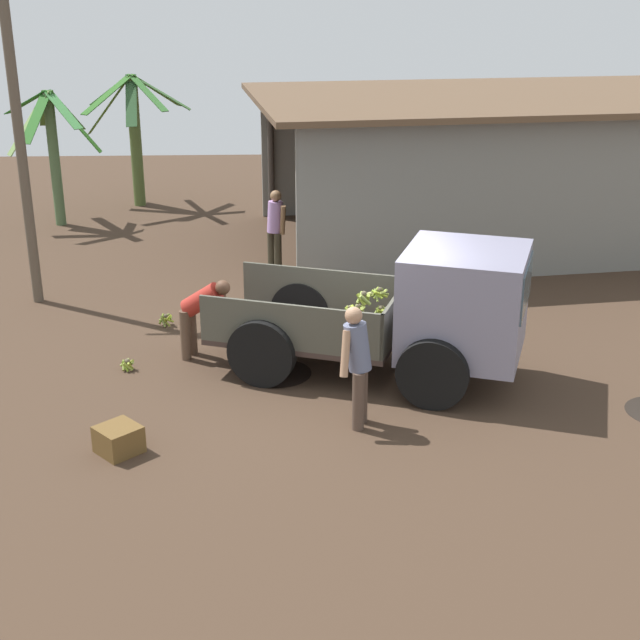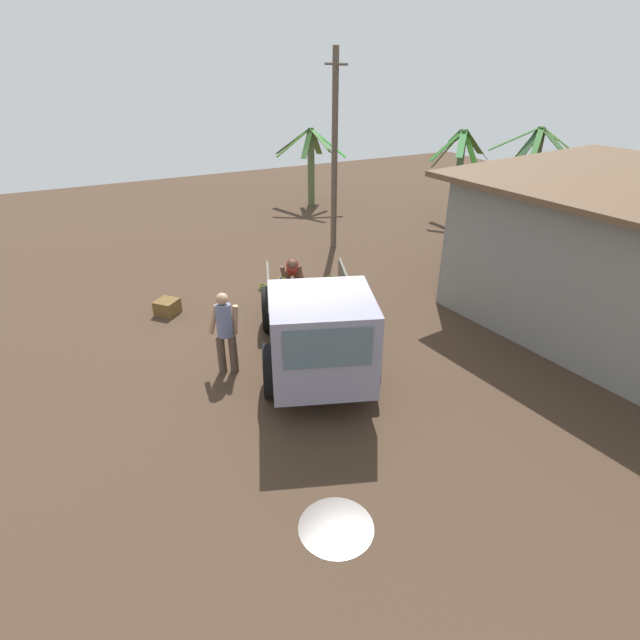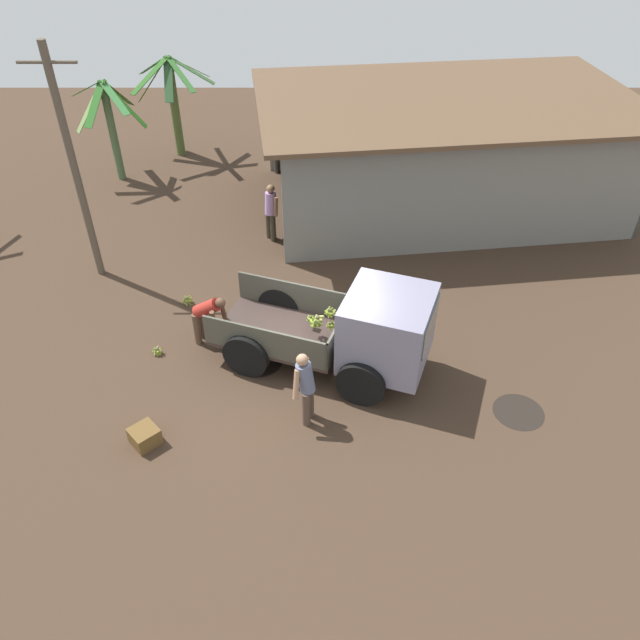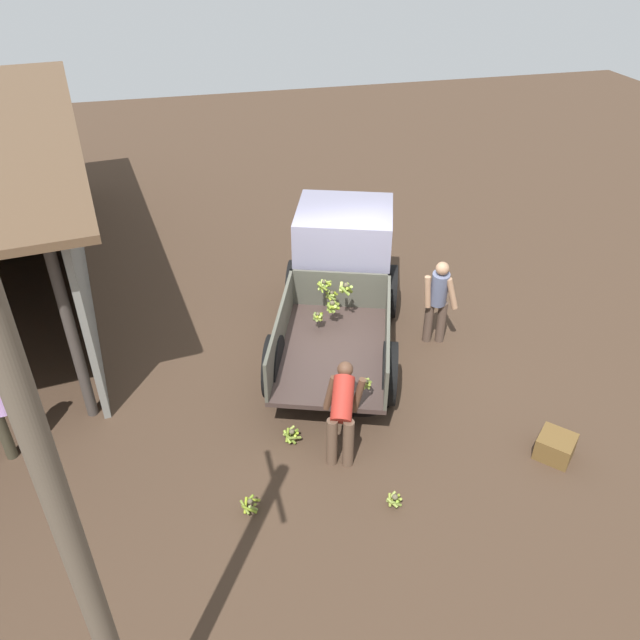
% 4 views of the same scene
% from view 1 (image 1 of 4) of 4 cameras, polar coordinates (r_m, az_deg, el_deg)
% --- Properties ---
extents(ground, '(36.00, 36.00, 0.00)m').
position_cam_1_polar(ground, '(13.27, 2.69, -3.33)').
color(ground, '#423022').
extents(mud_patch_1, '(1.07, 1.07, 0.01)m').
position_cam_1_polar(mud_patch_1, '(13.23, -2.85, -3.41)').
color(mud_patch_1, black).
rests_on(mud_patch_1, ground).
extents(cargo_truck, '(4.78, 3.12, 2.00)m').
position_cam_1_polar(cargo_truck, '(12.71, 7.14, 0.63)').
color(cargo_truck, '#3C2D29').
rests_on(cargo_truck, ground).
extents(warehouse_shed, '(11.36, 7.89, 3.18)m').
position_cam_1_polar(warehouse_shed, '(20.38, 12.68, 11.62)').
color(warehouse_shed, gray).
rests_on(warehouse_shed, ground).
extents(utility_pole, '(1.25, 0.18, 5.66)m').
position_cam_1_polar(utility_pole, '(16.28, -18.67, 10.85)').
color(utility_pole, brown).
rests_on(utility_pole, ground).
extents(banana_palm_0, '(2.69, 2.51, 2.39)m').
position_cam_1_polar(banana_palm_0, '(25.48, 19.80, 10.28)').
color(banana_palm_0, '#495E37').
rests_on(banana_palm_0, ground).
extents(banana_palm_1, '(2.24, 2.52, 3.14)m').
position_cam_1_polar(banana_palm_1, '(21.94, -16.72, 10.41)').
color(banana_palm_1, '#4E6841').
rests_on(banana_palm_1, ground).
extents(banana_palm_2, '(2.73, 2.72, 3.30)m').
position_cam_1_polar(banana_palm_2, '(23.46, -11.75, 11.58)').
color(banana_palm_2, '#4C5E2E').
rests_on(banana_palm_2, ground).
extents(person_foreground_visitor, '(0.48, 0.59, 1.63)m').
position_cam_1_polar(person_foreground_visitor, '(11.36, 2.40, -2.64)').
color(person_foreground_visitor, brown).
rests_on(person_foreground_visitor, ground).
extents(person_worker_loading, '(0.82, 0.69, 1.30)m').
position_cam_1_polar(person_worker_loading, '(13.56, -7.61, 0.58)').
color(person_worker_loading, brown).
rests_on(person_worker_loading, ground).
extents(person_bystander_near_shed, '(0.46, 0.53, 1.62)m').
position_cam_1_polar(person_bystander_near_shed, '(17.74, -2.89, 6.00)').
color(person_bystander_near_shed, '#383325').
rests_on(person_bystander_near_shed, ground).
extents(banana_bunch_on_ground_0, '(0.27, 0.27, 0.21)m').
position_cam_1_polar(banana_bunch_on_ground_0, '(15.19, -9.84, 0.06)').
color(banana_bunch_on_ground_0, brown).
rests_on(banana_bunch_on_ground_0, ground).
extents(banana_bunch_on_ground_1, '(0.23, 0.22, 0.19)m').
position_cam_1_polar(banana_bunch_on_ground_1, '(13.58, -12.22, -2.76)').
color(banana_bunch_on_ground_1, brown).
rests_on(banana_bunch_on_ground_1, ground).
extents(banana_bunch_on_ground_2, '(0.27, 0.26, 0.22)m').
position_cam_1_polar(banana_bunch_on_ground_2, '(14.37, -5.84, -0.96)').
color(banana_bunch_on_ground_2, brown).
rests_on(banana_bunch_on_ground_2, ground).
extents(wooden_crate_0, '(0.67, 0.67, 0.34)m').
position_cam_1_polar(wooden_crate_0, '(11.29, -12.76, -7.46)').
color(wooden_crate_0, brown).
rests_on(wooden_crate_0, ground).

